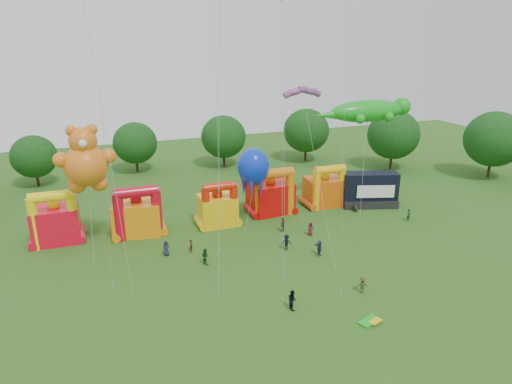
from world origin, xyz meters
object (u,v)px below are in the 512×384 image
object	(u,v)px
gecko_kite	(365,149)
octopus_kite	(252,181)
spectator_0	(166,248)
bouncy_castle_2	(218,208)
stage_trailer	(370,190)
teddy_bear_kite	(86,168)
spectator_4	(283,224)
bouncy_castle_0	(56,222)

from	to	relation	value
gecko_kite	octopus_kite	distance (m)	16.89
octopus_kite	spectator_0	distance (m)	14.75
octopus_kite	spectator_0	xyz separation A→B (m)	(-12.49, -6.29, -4.69)
bouncy_castle_2	stage_trailer	distance (m)	22.46
teddy_bear_kite	spectator_4	bearing A→B (deg)	-7.71
octopus_kite	spectator_4	distance (m)	7.01
bouncy_castle_2	spectator_4	bearing A→B (deg)	-33.99
bouncy_castle_2	octopus_kite	xyz separation A→B (m)	(4.67, -0.13, 3.24)
gecko_kite	spectator_4	xyz separation A→B (m)	(-14.18, -4.52, -7.57)
spectator_0	bouncy_castle_2	bearing A→B (deg)	27.04
teddy_bear_kite	stage_trailer	bearing A→B (deg)	1.69
spectator_4	spectator_0	bearing A→B (deg)	-37.47
teddy_bear_kite	gecko_kite	distance (m)	36.60
teddy_bear_kite	spectator_0	size ratio (longest dim) A/B	8.11
bouncy_castle_2	spectator_0	bearing A→B (deg)	-140.63
stage_trailer	spectator_4	distance (m)	15.95
gecko_kite	spectator_0	size ratio (longest dim) A/B	8.48
bouncy_castle_0	spectator_0	world-z (taller)	bouncy_castle_0
stage_trailer	gecko_kite	bearing A→B (deg)	161.86
spectator_4	bouncy_castle_2	bearing A→B (deg)	-77.67
bouncy_castle_0	stage_trailer	distance (m)	41.99
bouncy_castle_0	spectator_4	size ratio (longest dim) A/B	3.54
teddy_bear_kite	spectator_0	world-z (taller)	teddy_bear_kite
bouncy_castle_2	gecko_kite	world-z (taller)	gecko_kite
bouncy_castle_2	gecko_kite	bearing A→B (deg)	-0.75
gecko_kite	teddy_bear_kite	bearing A→B (deg)	-177.67
bouncy_castle_2	stage_trailer	xyz separation A→B (m)	(22.45, -0.66, 0.07)
gecko_kite	octopus_kite	bearing A→B (deg)	179.50
bouncy_castle_0	teddy_bear_kite	distance (m)	9.00
spectator_4	gecko_kite	bearing A→B (deg)	153.98
stage_trailer	spectator_0	distance (m)	30.86
spectator_4	octopus_kite	bearing A→B (deg)	-105.99
bouncy_castle_0	octopus_kite	bearing A→B (deg)	-4.22
stage_trailer	spectator_4	world-z (taller)	stage_trailer
spectator_0	spectator_4	xyz separation A→B (m)	(14.94, 1.62, 0.06)
stage_trailer	spectator_0	bearing A→B (deg)	-169.22
spectator_0	spectator_4	bearing A→B (deg)	-6.12
spectator_4	bouncy_castle_0	bearing A→B (deg)	-57.30
stage_trailer	octopus_kite	size ratio (longest dim) A/B	0.83
teddy_bear_kite	spectator_4	xyz separation A→B (m)	(22.37, -3.03, -8.80)
spectator_4	teddy_bear_kite	bearing A→B (deg)	-51.39
bouncy_castle_0	teddy_bear_kite	size ratio (longest dim) A/B	0.47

